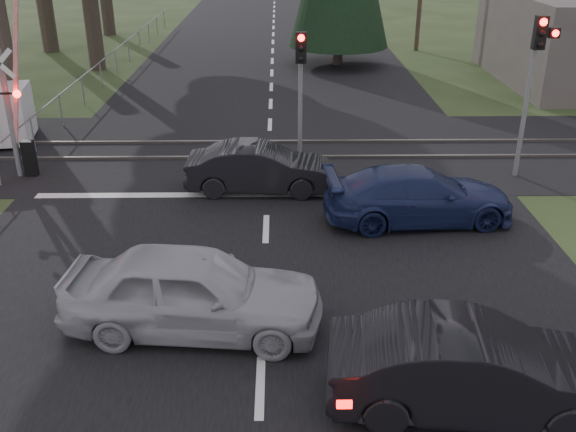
{
  "coord_description": "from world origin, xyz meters",
  "views": [
    {
      "loc": [
        0.34,
        -8.47,
        7.07
      ],
      "look_at": [
        0.52,
        3.96,
        1.3
      ],
      "focal_mm": 40.0,
      "sensor_mm": 36.0,
      "label": 1
    }
  ],
  "objects_px": {
    "blue_sedan": "(419,196)",
    "dark_car_far": "(260,168)",
    "crossing_signal": "(16,110)",
    "dark_hatchback": "(474,370)",
    "silver_car": "(193,291)",
    "traffic_signal_right": "(535,67)",
    "traffic_signal_center": "(301,76)"
  },
  "relations": [
    {
      "from": "traffic_signal_right",
      "to": "dark_car_far",
      "type": "relative_size",
      "value": 1.14
    },
    {
      "from": "traffic_signal_right",
      "to": "dark_car_far",
      "type": "xyz_separation_m",
      "value": [
        -7.75,
        -0.97,
        -2.63
      ]
    },
    {
      "from": "silver_car",
      "to": "dark_car_far",
      "type": "relative_size",
      "value": 1.16
    },
    {
      "from": "silver_car",
      "to": "blue_sedan",
      "type": "xyz_separation_m",
      "value": [
        5.15,
        4.72,
        -0.12
      ]
    },
    {
      "from": "dark_hatchback",
      "to": "blue_sedan",
      "type": "relative_size",
      "value": 0.94
    },
    {
      "from": "silver_car",
      "to": "blue_sedan",
      "type": "height_order",
      "value": "silver_car"
    },
    {
      "from": "crossing_signal",
      "to": "dark_car_far",
      "type": "distance_m",
      "value": 7.32
    },
    {
      "from": "traffic_signal_center",
      "to": "dark_car_far",
      "type": "distance_m",
      "value": 3.27
    },
    {
      "from": "dark_hatchback",
      "to": "blue_sedan",
      "type": "xyz_separation_m",
      "value": [
        0.55,
        6.98,
        -0.05
      ]
    },
    {
      "from": "traffic_signal_center",
      "to": "silver_car",
      "type": "xyz_separation_m",
      "value": [
        -2.27,
        -8.96,
        -1.99
      ]
    },
    {
      "from": "crossing_signal",
      "to": "traffic_signal_center",
      "type": "bearing_deg",
      "value": 6.15
    },
    {
      "from": "crossing_signal",
      "to": "dark_hatchback",
      "type": "xyz_separation_m",
      "value": [
        10.61,
        -10.32,
        -1.31
      ]
    },
    {
      "from": "crossing_signal",
      "to": "blue_sedan",
      "type": "bearing_deg",
      "value": -16.67
    },
    {
      "from": "dark_hatchback",
      "to": "dark_car_far",
      "type": "bearing_deg",
      "value": 26.62
    },
    {
      "from": "dark_hatchback",
      "to": "dark_car_far",
      "type": "xyz_separation_m",
      "value": [
        -3.53,
        9.04,
        -0.07
      ]
    },
    {
      "from": "crossing_signal",
      "to": "blue_sedan",
      "type": "relative_size",
      "value": 1.45
    },
    {
      "from": "crossing_signal",
      "to": "dark_car_far",
      "type": "relative_size",
      "value": 1.68
    },
    {
      "from": "dark_car_far",
      "to": "crossing_signal",
      "type": "bearing_deg",
      "value": 81.95
    },
    {
      "from": "crossing_signal",
      "to": "dark_hatchback",
      "type": "bearing_deg",
      "value": -44.22
    },
    {
      "from": "dark_hatchback",
      "to": "dark_car_far",
      "type": "distance_m",
      "value": 9.7
    },
    {
      "from": "crossing_signal",
      "to": "silver_car",
      "type": "bearing_deg",
      "value": -53.32
    },
    {
      "from": "silver_car",
      "to": "blue_sedan",
      "type": "relative_size",
      "value": 1.0
    },
    {
      "from": "silver_car",
      "to": "dark_car_far",
      "type": "xyz_separation_m",
      "value": [
        1.07,
        6.78,
        -0.14
      ]
    },
    {
      "from": "traffic_signal_center",
      "to": "silver_car",
      "type": "distance_m",
      "value": 9.45
    },
    {
      "from": "blue_sedan",
      "to": "dark_car_far",
      "type": "xyz_separation_m",
      "value": [
        -4.08,
        2.05,
        -0.02
      ]
    },
    {
      "from": "crossing_signal",
      "to": "blue_sedan",
      "type": "distance_m",
      "value": 11.72
    },
    {
      "from": "traffic_signal_right",
      "to": "dark_hatchback",
      "type": "height_order",
      "value": "traffic_signal_right"
    },
    {
      "from": "traffic_signal_center",
      "to": "blue_sedan",
      "type": "distance_m",
      "value": 5.54
    },
    {
      "from": "crossing_signal",
      "to": "silver_car",
      "type": "xyz_separation_m",
      "value": [
        6.01,
        -8.06,
        -1.24
      ]
    },
    {
      "from": "traffic_signal_right",
      "to": "dark_hatchback",
      "type": "relative_size",
      "value": 1.04
    },
    {
      "from": "blue_sedan",
      "to": "dark_car_far",
      "type": "relative_size",
      "value": 1.16
    },
    {
      "from": "crossing_signal",
      "to": "traffic_signal_center",
      "type": "relative_size",
      "value": 1.7
    }
  ]
}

